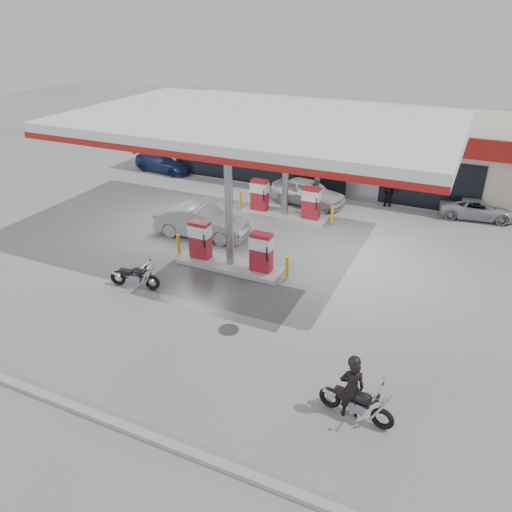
# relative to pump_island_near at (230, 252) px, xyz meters

# --- Properties ---
(ground) EXTENTS (90.00, 90.00, 0.00)m
(ground) POSITION_rel_pump_island_near_xyz_m (0.00, -2.00, -0.71)
(ground) COLOR gray
(ground) RESTS_ON ground
(wet_patch) EXTENTS (6.00, 3.00, 0.00)m
(wet_patch) POSITION_rel_pump_island_near_xyz_m (0.50, -2.00, -0.71)
(wet_patch) COLOR #4C4C4F
(wet_patch) RESTS_ON ground
(drain_cover) EXTENTS (0.70, 0.70, 0.01)m
(drain_cover) POSITION_rel_pump_island_near_xyz_m (2.00, -4.00, -0.71)
(drain_cover) COLOR #38383A
(drain_cover) RESTS_ON ground
(kerb) EXTENTS (28.00, 0.25, 0.15)m
(kerb) POSITION_rel_pump_island_near_xyz_m (0.00, -9.00, -0.64)
(kerb) COLOR gray
(kerb) RESTS_ON ground
(store_building) EXTENTS (22.00, 8.22, 4.00)m
(store_building) POSITION_rel_pump_island_near_xyz_m (0.01, 13.94, 1.30)
(store_building) COLOR beige
(store_building) RESTS_ON ground
(canopy) EXTENTS (16.00, 10.02, 5.51)m
(canopy) POSITION_rel_pump_island_near_xyz_m (0.00, 3.00, 4.56)
(canopy) COLOR silver
(canopy) RESTS_ON ground
(pump_island_near) EXTENTS (5.14, 1.30, 1.78)m
(pump_island_near) POSITION_rel_pump_island_near_xyz_m (0.00, 0.00, 0.00)
(pump_island_near) COLOR #9E9E99
(pump_island_near) RESTS_ON ground
(pump_island_far) EXTENTS (5.14, 1.30, 1.78)m
(pump_island_far) POSITION_rel_pump_island_near_xyz_m (0.00, 6.00, 0.00)
(pump_island_far) COLOR #9E9E99
(pump_island_far) RESTS_ON ground
(main_motorcycle) EXTENTS (2.08, 0.80, 1.07)m
(main_motorcycle) POSITION_rel_pump_island_near_xyz_m (6.88, -6.10, -0.24)
(main_motorcycle) COLOR black
(main_motorcycle) RESTS_ON ground
(biker_main) EXTENTS (0.76, 0.63, 1.80)m
(biker_main) POSITION_rel_pump_island_near_xyz_m (6.69, -6.08, 0.19)
(biker_main) COLOR black
(biker_main) RESTS_ON ground
(parked_motorcycle) EXTENTS (2.04, 0.78, 1.05)m
(parked_motorcycle) POSITION_rel_pump_island_near_xyz_m (-2.52, -2.99, -0.24)
(parked_motorcycle) COLOR black
(parked_motorcycle) RESTS_ON ground
(sedan_white) EXTENTS (4.30, 2.26, 1.39)m
(sedan_white) POSITION_rel_pump_island_near_xyz_m (0.47, 8.20, -0.01)
(sedan_white) COLOR silver
(sedan_white) RESTS_ON ground
(attendant) EXTENTS (0.82, 0.93, 1.62)m
(attendant) POSITION_rel_pump_island_near_xyz_m (0.99, 8.14, 0.10)
(attendant) COLOR #515155
(attendant) RESTS_ON ground
(hatchback_silver) EXTENTS (4.48, 1.87, 1.44)m
(hatchback_silver) POSITION_rel_pump_island_near_xyz_m (-2.62, 2.20, 0.01)
(hatchback_silver) COLOR gray
(hatchback_silver) RESTS_ON ground
(parked_car_left) EXTENTS (4.26, 2.10, 1.19)m
(parked_car_left) POSITION_rel_pump_island_near_xyz_m (-10.00, 10.00, -0.12)
(parked_car_left) COLOR navy
(parked_car_left) RESTS_ON ground
(parked_car_right) EXTENTS (3.91, 2.19, 1.03)m
(parked_car_right) POSITION_rel_pump_island_near_xyz_m (8.93, 10.00, -0.19)
(parked_car_right) COLOR #AEB0B7
(parked_car_right) RESTS_ON ground
(biker_walking) EXTENTS (1.07, 0.60, 1.72)m
(biker_walking) POSITION_rel_pump_island_near_xyz_m (4.42, 9.80, 0.15)
(biker_walking) COLOR black
(biker_walking) RESTS_ON ground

